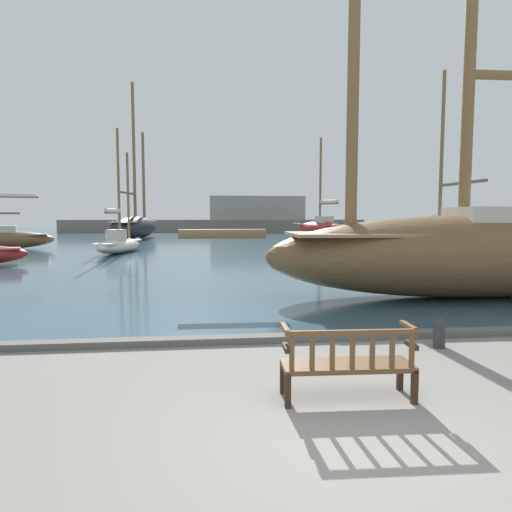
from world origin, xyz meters
TOP-DOWN VIEW (x-y plane):
  - ground_plane at (0.00, 0.00)m, footprint 160.00×160.00m
  - harbor_water at (0.00, 44.00)m, footprint 100.00×80.00m
  - quay_edge_kerb at (0.00, 3.85)m, footprint 40.00×0.30m
  - park_bench at (0.29, 1.18)m, footprint 1.62×0.58m
  - sailboat_mid_starboard at (5.68, 7.39)m, footprint 13.42×3.26m
  - sailboat_centre_channel at (-6.45, 23.32)m, footprint 2.49×6.57m
  - sailboat_mid_port at (10.46, 41.86)m, footprint 4.76×9.69m
  - sailboat_outer_port at (13.93, 24.18)m, footprint 2.70×11.46m
  - sailboat_nearest_starboard at (-7.91, 39.23)m, footprint 4.27×11.40m
  - mooring_bollard at (2.54, 3.17)m, footprint 0.23×0.23m
  - channel_buoy at (3.15, 13.85)m, footprint 0.69×0.69m
  - far_breakwater at (1.81, 56.96)m, footprint 40.00×2.40m

SIDE VIEW (x-z plane):
  - ground_plane at x=0.00m, z-range 0.00..0.00m
  - harbor_water at x=0.00m, z-range 0.00..0.08m
  - quay_edge_kerb at x=0.00m, z-range 0.00..0.12m
  - mooring_bollard at x=2.54m, z-range 0.03..0.53m
  - channel_buoy at x=3.15m, z-range -0.26..1.13m
  - park_bench at x=0.29m, z-range 0.01..0.93m
  - sailboat_centre_channel at x=-6.45m, z-range -2.92..4.30m
  - sailboat_mid_port at x=10.46m, z-range -3.99..6.09m
  - sailboat_outer_port at x=13.93m, z-range -4.65..6.80m
  - sailboat_nearest_starboard at x=-7.91m, z-range -5.85..8.42m
  - sailboat_mid_starboard at x=5.68m, z-range -6.86..9.78m
  - far_breakwater at x=1.81m, z-range -0.78..4.09m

